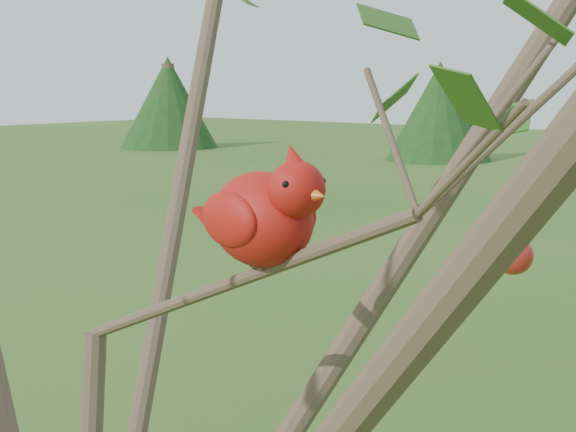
# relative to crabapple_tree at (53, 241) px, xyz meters

# --- Properties ---
(crabapple_tree) EXTENTS (2.35, 2.05, 2.95)m
(crabapple_tree) POSITION_rel_crabapple_tree_xyz_m (0.00, 0.00, 0.00)
(crabapple_tree) COLOR #3E2E21
(crabapple_tree) RESTS_ON ground
(cardinal) EXTENTS (0.24, 0.14, 0.17)m
(cardinal) POSITION_rel_crabapple_tree_xyz_m (0.30, 0.09, 0.05)
(cardinal) COLOR #B0110F
(cardinal) RESTS_ON ground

